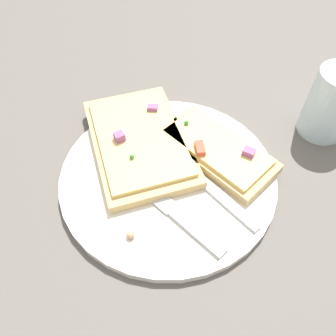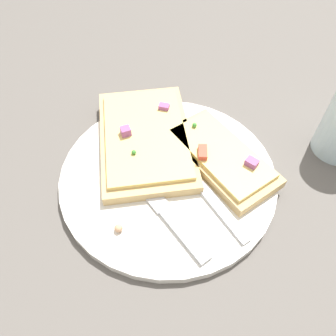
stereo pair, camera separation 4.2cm
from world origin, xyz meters
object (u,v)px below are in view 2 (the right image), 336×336
at_px(knife, 161,205).
at_px(pizza_slice_corner, 221,156).
at_px(pizza_slice_main, 143,139).
at_px(plate, 168,175).
at_px(fork, 186,168).

height_order(knife, pizza_slice_corner, pizza_slice_corner).
bearing_deg(pizza_slice_main, plate, 25.94).
xyz_separation_m(knife, pizza_slice_main, (-0.10, 0.03, 0.01)).
distance_m(fork, pizza_slice_main, 0.08).
bearing_deg(pizza_slice_main, knife, 6.00).
bearing_deg(plate, pizza_slice_corner, 76.31).
height_order(fork, pizza_slice_corner, pizza_slice_corner).
height_order(fork, pizza_slice_main, pizza_slice_main).
bearing_deg(plate, pizza_slice_main, -175.74).
bearing_deg(plate, fork, 73.33).
xyz_separation_m(fork, pizza_slice_main, (-0.07, -0.03, 0.01)).
distance_m(plate, pizza_slice_corner, 0.07).
xyz_separation_m(pizza_slice_main, pizza_slice_corner, (0.08, 0.08, 0.00)).
bearing_deg(knife, plate, -45.98).
distance_m(plate, knife, 0.05).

